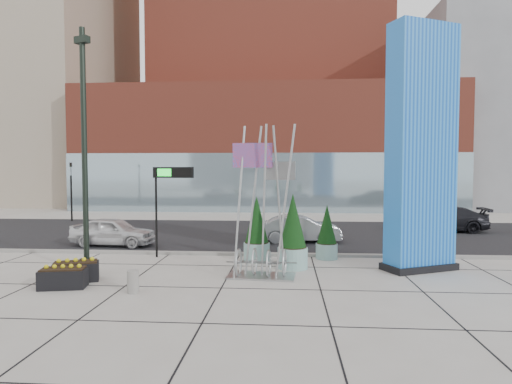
# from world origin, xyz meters

# --- Properties ---
(ground) EXTENTS (160.00, 160.00, 0.00)m
(ground) POSITION_xyz_m (0.00, 0.00, 0.00)
(ground) COLOR #9E9991
(ground) RESTS_ON ground
(street_asphalt) EXTENTS (80.00, 12.00, 0.02)m
(street_asphalt) POSITION_xyz_m (0.00, 10.00, 0.01)
(street_asphalt) COLOR black
(street_asphalt) RESTS_ON ground
(curb_edge) EXTENTS (80.00, 0.30, 0.12)m
(curb_edge) POSITION_xyz_m (0.00, 4.00, 0.06)
(curb_edge) COLOR gray
(curb_edge) RESTS_ON ground
(tower_podium) EXTENTS (34.00, 10.00, 11.00)m
(tower_podium) POSITION_xyz_m (1.00, 27.00, 5.50)
(tower_podium) COLOR #A64330
(tower_podium) RESTS_ON ground
(tower_glass_front) EXTENTS (34.00, 0.60, 5.00)m
(tower_glass_front) POSITION_xyz_m (1.00, 22.20, 2.50)
(tower_glass_front) COLOR #8CA5B2
(tower_glass_front) RESTS_ON ground
(building_beige_left) EXTENTS (18.00, 20.00, 34.00)m
(building_beige_left) POSITION_xyz_m (-26.00, 34.00, 17.00)
(building_beige_left) COLOR gray
(building_beige_left) RESTS_ON ground
(blue_pylon) EXTENTS (2.85, 2.14, 8.69)m
(blue_pylon) POSITION_xyz_m (7.74, 1.89, 4.20)
(blue_pylon) COLOR blue
(blue_pylon) RESTS_ON ground
(lamp_post) EXTENTS (0.57, 0.46, 8.39)m
(lamp_post) POSITION_xyz_m (-3.93, 0.47, 3.43)
(lamp_post) COLOR black
(lamp_post) RESTS_ON ground
(public_art_sculpture) EXTENTS (2.34, 1.33, 5.09)m
(public_art_sculpture) POSITION_xyz_m (2.16, 0.46, 1.34)
(public_art_sculpture) COLOR #ADB0B2
(public_art_sculpture) RESTS_ON ground
(concrete_bollard) EXTENTS (0.34, 0.34, 0.66)m
(concrete_bollard) POSITION_xyz_m (-1.50, -1.68, 0.33)
(concrete_bollard) COLOR gray
(concrete_bollard) RESTS_ON ground
(overhead_street_sign) EXTENTS (1.74, 0.52, 3.71)m
(overhead_street_sign) POSITION_xyz_m (-1.74, 3.42, 3.18)
(overhead_street_sign) COLOR black
(overhead_street_sign) RESTS_ON ground
(round_planter_east) EXTENTS (0.88, 0.88, 2.19)m
(round_planter_east) POSITION_xyz_m (4.60, 3.60, 1.04)
(round_planter_east) COLOR #89B8B4
(round_planter_east) RESTS_ON ground
(round_planter_mid) EXTENTS (1.10, 1.10, 2.74)m
(round_planter_mid) POSITION_xyz_m (3.20, 1.80, 1.30)
(round_planter_mid) COLOR #89B8B4
(round_planter_mid) RESTS_ON ground
(round_planter_west) EXTENTS (1.03, 1.03, 2.57)m
(round_planter_west) POSITION_xyz_m (1.80, 2.98, 1.22)
(round_planter_west) COLOR #89B8B4
(round_planter_west) RESTS_ON ground
(box_planter_north) EXTENTS (1.55, 1.18, 0.77)m
(box_planter_north) POSITION_xyz_m (-3.80, -0.55, 0.35)
(box_planter_north) COLOR black
(box_planter_north) RESTS_ON ground
(box_planter_south) EXTENTS (1.44, 0.92, 0.73)m
(box_planter_south) POSITION_xyz_m (-3.80, -1.34, 0.34)
(box_planter_south) COLOR black
(box_planter_south) RESTS_ON ground
(car_white_west) EXTENTS (4.03, 1.86, 1.34)m
(car_white_west) POSITION_xyz_m (-5.20, 5.80, 0.67)
(car_white_west) COLOR silver
(car_white_west) RESTS_ON ground
(car_silver_mid) EXTENTS (4.10, 1.61, 1.33)m
(car_silver_mid) POSITION_xyz_m (3.62, 7.40, 0.66)
(car_silver_mid) COLOR #9DA0A4
(car_silver_mid) RESTS_ON ground
(car_dark_east) EXTENTS (5.05, 2.34, 1.43)m
(car_dark_east) POSITION_xyz_m (12.04, 11.75, 0.71)
(car_dark_east) COLOR black
(car_dark_east) RESTS_ON ground
(traffic_signal) EXTENTS (0.15, 0.18, 4.10)m
(traffic_signal) POSITION_xyz_m (-12.00, 15.00, 2.30)
(traffic_signal) COLOR black
(traffic_signal) RESTS_ON ground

